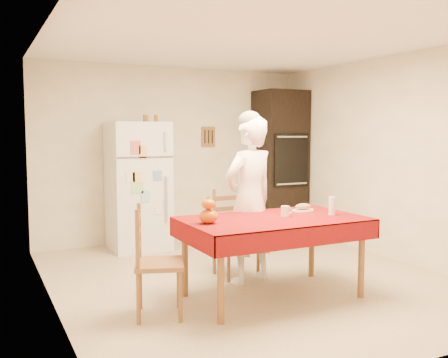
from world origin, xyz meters
TOP-DOWN VIEW (x-y plane):
  - floor at (0.00, 0.00)m, footprint 4.50×4.50m
  - room_shell at (0.00, 0.00)m, footprint 4.02×4.52m
  - refrigerator at (-0.65, 1.88)m, footprint 0.75×0.74m
  - oven_cabinet at (1.63, 1.93)m, footprint 0.70×0.62m
  - dining_table at (-0.09, -0.63)m, footprint 1.70×1.00m
  - chair_far at (-0.08, 0.21)m, footprint 0.43×0.41m
  - chair_left at (-1.28, -0.61)m, footprint 0.52×0.53m
  - seated_woman at (-0.06, -0.11)m, footprint 0.71×0.55m
  - coffee_mug at (0.05, -0.61)m, footprint 0.08×0.08m
  - pumpkin_lower at (-0.76, -0.62)m, footprint 0.17×0.17m
  - pumpkin_upper at (-0.76, -0.62)m, footprint 0.12×0.12m
  - wine_glass at (0.51, -0.74)m, footprint 0.07×0.07m
  - bread_plate at (0.39, -0.44)m, footprint 0.24×0.24m
  - bread_loaf at (0.39, -0.44)m, footprint 0.18×0.10m
  - spice_jar_left at (-0.52, 1.93)m, footprint 0.05×0.05m
  - spice_jar_mid at (-0.51, 1.93)m, footprint 0.05×0.05m
  - spice_jar_right at (-0.37, 1.93)m, footprint 0.05×0.05m

SIDE VIEW (x-z plane):
  - floor at x=0.00m, z-range 0.00..0.00m
  - chair_far at x=-0.08m, z-range 0.03..0.98m
  - chair_left at x=-1.28m, z-range 0.03..0.98m
  - dining_table at x=-0.09m, z-range 0.31..1.07m
  - bread_plate at x=0.39m, z-range 0.76..0.78m
  - bread_loaf at x=0.39m, z-range 0.78..0.84m
  - coffee_mug at x=0.05m, z-range 0.76..0.86m
  - pumpkin_lower at x=-0.76m, z-range 0.76..0.89m
  - wine_glass at x=0.51m, z-range 0.76..0.94m
  - refrigerator at x=-0.65m, z-range 0.00..1.70m
  - seated_woman at x=-0.06m, z-range 0.00..1.73m
  - pumpkin_upper at x=-0.76m, z-range 0.89..0.98m
  - oven_cabinet at x=1.63m, z-range 0.00..2.20m
  - room_shell at x=0.00m, z-range 0.37..2.88m
  - spice_jar_left at x=-0.52m, z-range 1.70..1.80m
  - spice_jar_mid at x=-0.51m, z-range 1.70..1.80m
  - spice_jar_right at x=-0.37m, z-range 1.70..1.80m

